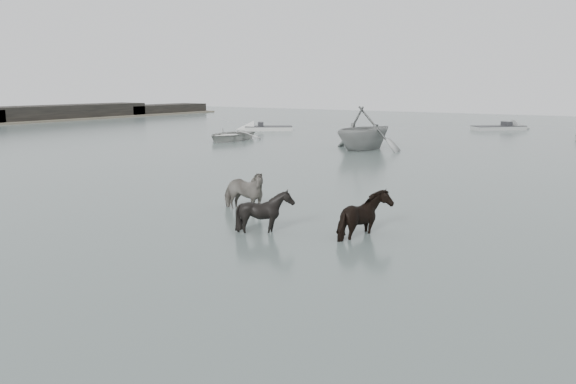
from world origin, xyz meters
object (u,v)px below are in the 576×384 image
object	(u,v)px
pony_pinto	(243,187)
rowboat_lead	(230,134)
pony_black	(265,207)
pony_dark	(366,208)

from	to	relation	value
pony_pinto	rowboat_lead	xyz separation A→B (m)	(-15.24, 18.15, -0.28)
pony_black	rowboat_lead	xyz separation A→B (m)	(-17.44, 19.99, -0.21)
pony_dark	pony_black	size ratio (longest dim) A/B	1.10
pony_dark	pony_black	distance (m)	2.79
pony_dark	pony_pinto	bearing A→B (deg)	65.17
pony_pinto	pony_black	size ratio (longest dim) A/B	1.30
pony_pinto	pony_dark	bearing A→B (deg)	-98.05
rowboat_lead	pony_dark	bearing A→B (deg)	-48.91
pony_pinto	pony_dark	size ratio (longest dim) A/B	1.18
rowboat_lead	pony_black	bearing A→B (deg)	-54.47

